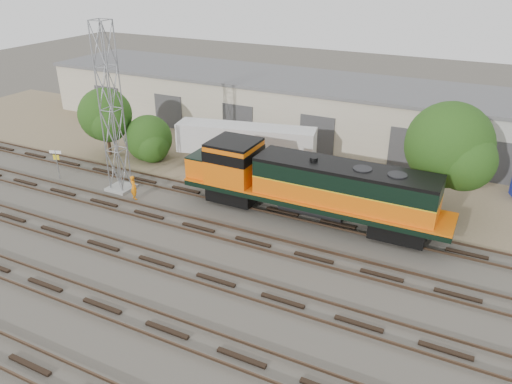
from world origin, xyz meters
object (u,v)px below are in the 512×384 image
at_px(locomotive, 308,185).
at_px(worker, 134,187).
at_px(signal_tower, 112,113).
at_px(semi_trailer, 249,141).

distance_m(locomotive, worker, 12.72).
xyz_separation_m(signal_tower, worker, (2.01, -0.90, -5.08)).
bearing_deg(worker, signal_tower, 1.49).
distance_m(locomotive, semi_trailer, 9.98).
height_order(signal_tower, worker, signal_tower).
bearing_deg(semi_trailer, signal_tower, -140.85).
distance_m(signal_tower, semi_trailer, 11.31).
bearing_deg(locomotive, semi_trailer, 140.23).
relative_size(signal_tower, semi_trailer, 1.05).
bearing_deg(locomotive, signal_tower, -172.13).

